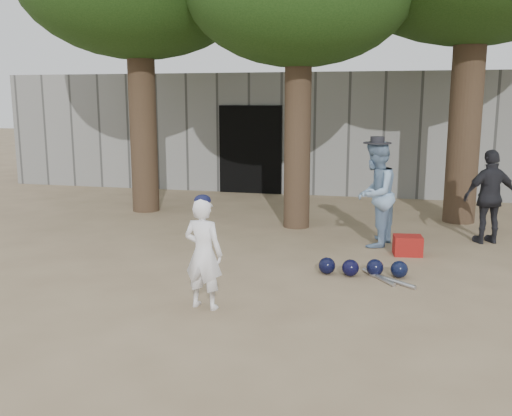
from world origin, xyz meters
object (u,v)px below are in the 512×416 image
(spectator_blue, at_px, (375,194))
(red_bag, at_px, (408,245))
(spectator_dark, at_px, (490,197))
(boy_player, at_px, (203,254))

(spectator_blue, bearing_deg, red_bag, 63.03)
(spectator_dark, relative_size, red_bag, 3.70)
(boy_player, height_order, red_bag, boy_player)
(spectator_dark, bearing_deg, red_bag, 17.88)
(boy_player, xyz_separation_m, red_bag, (2.30, 2.87, -0.49))
(spectator_blue, distance_m, spectator_dark, 1.94)
(red_bag, bearing_deg, boy_player, -128.79)
(spectator_blue, relative_size, spectator_dark, 1.10)
(spectator_blue, xyz_separation_m, red_bag, (0.53, -0.46, -0.70))
(red_bag, bearing_deg, spectator_blue, 138.90)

